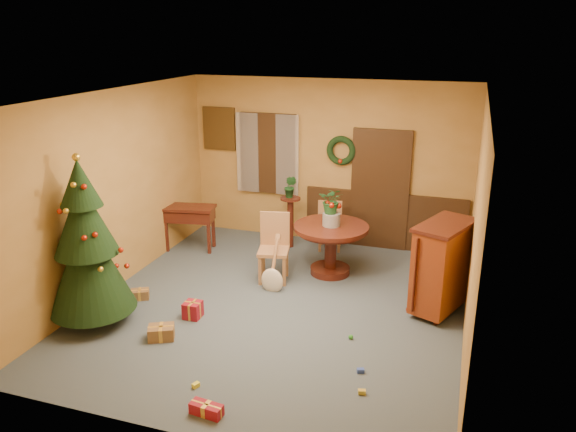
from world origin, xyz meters
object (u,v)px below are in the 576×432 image
at_px(christmas_tree, 87,246).
at_px(dining_table, 331,240).
at_px(writing_desk, 189,217).
at_px(chair_near, 274,245).
at_px(sideboard, 442,265).

bearing_deg(christmas_tree, dining_table, 43.77).
bearing_deg(writing_desk, chair_near, -20.90).
distance_m(christmas_tree, writing_desk, 2.76).
height_order(chair_near, christmas_tree, christmas_tree).
distance_m(chair_near, sideboard, 2.52).
xyz_separation_m(chair_near, christmas_tree, (-1.80, -2.02, 0.52)).
bearing_deg(chair_near, christmas_tree, -131.65).
xyz_separation_m(dining_table, chair_near, (-0.78, -0.45, -0.00)).
height_order(dining_table, christmas_tree, christmas_tree).
bearing_deg(sideboard, dining_table, 156.48).
relative_size(chair_near, sideboard, 0.82).
distance_m(dining_table, christmas_tree, 3.61).
bearing_deg(dining_table, sideboard, -23.52).
relative_size(dining_table, writing_desk, 1.23).
bearing_deg(sideboard, chair_near, 173.13).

